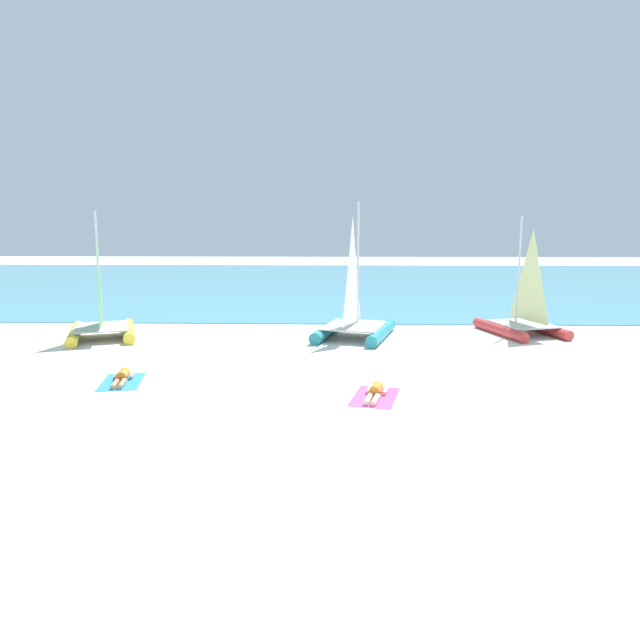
# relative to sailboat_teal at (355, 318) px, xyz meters

# --- Properties ---
(ground_plane) EXTENTS (120.00, 120.00, 0.00)m
(ground_plane) POSITION_rel_sailboat_teal_xyz_m (-1.29, 2.14, -0.80)
(ground_plane) COLOR white
(ocean_water) EXTENTS (120.00, 40.00, 0.05)m
(ocean_water) POSITION_rel_sailboat_teal_xyz_m (-1.29, 23.03, -0.78)
(ocean_water) COLOR #4C9EB7
(ocean_water) RESTS_ON ground
(sailboat_teal) EXTENTS (3.62, 4.67, 5.39)m
(sailboat_teal) POSITION_rel_sailboat_teal_xyz_m (0.00, 0.00, 0.00)
(sailboat_teal) COLOR teal
(sailboat_teal) RESTS_ON ground
(sailboat_red) EXTENTS (3.23, 4.19, 4.85)m
(sailboat_red) POSITION_rel_sailboat_teal_xyz_m (6.97, 0.92, -0.08)
(sailboat_red) COLOR #CC3838
(sailboat_red) RESTS_ON ground
(sailboat_yellow) EXTENTS (3.68, 4.48, 5.03)m
(sailboat_yellow) POSITION_rel_sailboat_teal_xyz_m (-10.09, -0.44, -0.05)
(sailboat_yellow) COLOR yellow
(sailboat_yellow) RESTS_ON ground
(towel_left) EXTENTS (1.44, 2.08, 0.01)m
(towel_left) POSITION_rel_sailboat_teal_xyz_m (-6.88, -6.80, -0.80)
(towel_left) COLOR #338CD8
(towel_left) RESTS_ON ground
(sunbather_left) EXTENTS (0.69, 1.56, 0.30)m
(sunbather_left) POSITION_rel_sailboat_teal_xyz_m (-6.89, -6.74, -0.67)
(sunbather_left) COLOR orange
(sunbather_left) RESTS_ON towel_left
(towel_right) EXTENTS (1.50, 2.10, 0.01)m
(towel_right) POSITION_rel_sailboat_teal_xyz_m (0.30, -8.05, -0.80)
(towel_right) COLOR #D84C99
(towel_right) RESTS_ON ground
(sunbather_right) EXTENTS (0.74, 1.56, 0.30)m
(sunbather_right) POSITION_rel_sailboat_teal_xyz_m (0.31, -7.98, -0.67)
(sunbather_right) COLOR orange
(sunbather_right) RESTS_ON towel_right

